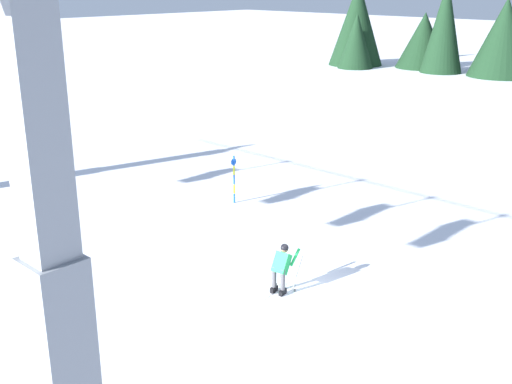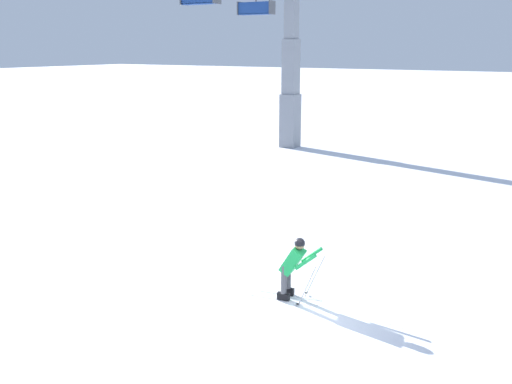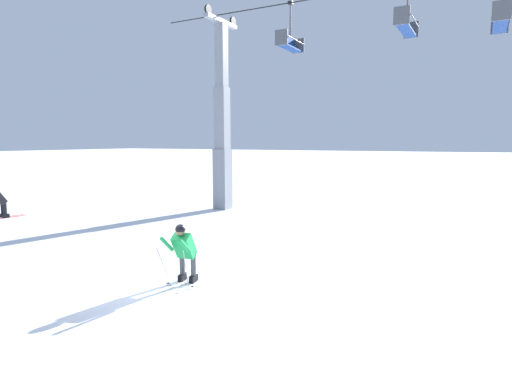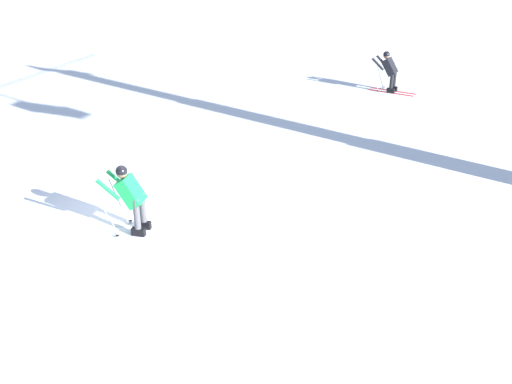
# 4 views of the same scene
# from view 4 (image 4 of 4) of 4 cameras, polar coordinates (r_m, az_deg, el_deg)

# --- Properties ---
(ground_plane) EXTENTS (260.00, 260.00, 0.00)m
(ground_plane) POSITION_cam_4_polar(r_m,az_deg,el_deg) (13.28, -10.99, -1.63)
(ground_plane) COLOR white
(skier_carving_main) EXTENTS (0.78, 1.65, 1.59)m
(skier_carving_main) POSITION_cam_4_polar(r_m,az_deg,el_deg) (12.03, -12.05, -0.28)
(skier_carving_main) COLOR white
(skier_carving_main) RESTS_ON ground_plane
(skier_distant_uphill) EXTENTS (0.78, 1.73, 1.57)m
(skier_distant_uphill) POSITION_cam_4_polar(r_m,az_deg,el_deg) (22.07, 12.78, 11.54)
(skier_distant_uphill) COLOR red
(skier_distant_uphill) RESTS_ON ground_plane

